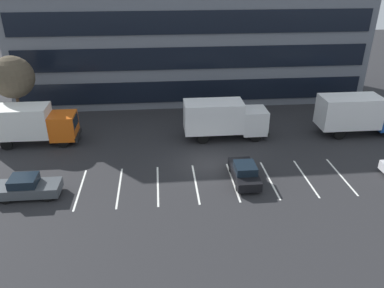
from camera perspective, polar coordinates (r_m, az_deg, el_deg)
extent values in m
plane|color=#262628|center=(30.42, 2.69, -3.20)|extent=(120.00, 120.00, 0.00)
cube|color=slate|center=(45.04, -0.30, 16.38)|extent=(38.67, 10.00, 14.40)
cube|color=black|center=(41.42, 0.33, 8.03)|extent=(37.12, 0.16, 2.30)
cube|color=black|center=(40.44, 0.34, 12.88)|extent=(37.12, 0.16, 2.30)
cube|color=black|center=(39.75, 0.36, 17.94)|extent=(37.12, 0.16, 2.30)
cube|color=silver|center=(28.53, -16.58, -6.56)|extent=(0.14, 5.40, 0.01)
cube|color=silver|center=(28.08, -10.95, -6.44)|extent=(0.14, 5.40, 0.01)
cube|color=silver|center=(27.91, -5.19, -6.24)|extent=(0.14, 5.40, 0.01)
cube|color=silver|center=(28.01, 0.57, -5.98)|extent=(0.14, 5.40, 0.01)
cube|color=silver|center=(28.40, 6.23, -5.67)|extent=(0.14, 5.40, 0.01)
cube|color=silver|center=(29.05, 11.68, -5.32)|extent=(0.14, 5.40, 0.01)
cube|color=silver|center=(29.94, 16.84, -4.94)|extent=(0.14, 5.40, 0.01)
cube|color=silver|center=(31.07, 21.66, -4.55)|extent=(0.14, 5.40, 0.01)
cube|color=white|center=(37.77, 22.67, 4.57)|extent=(5.49, 2.64, 2.85)
cylinder|color=black|center=(41.16, 26.44, 2.91)|extent=(1.06, 0.32, 1.06)
cylinder|color=black|center=(38.80, 20.10, 2.78)|extent=(1.06, 0.32, 1.06)
cylinder|color=black|center=(37.02, 21.43, 1.43)|extent=(1.06, 0.32, 1.06)
cube|color=white|center=(34.99, 9.31, 3.52)|extent=(2.23, 2.43, 2.23)
cube|color=black|center=(35.11, 11.10, 4.23)|extent=(0.06, 2.04, 0.98)
cube|color=white|center=(34.06, 3.25, 4.20)|extent=(5.26, 2.53, 2.73)
cube|color=black|center=(35.67, 11.01, 2.14)|extent=(0.20, 2.43, 0.40)
cylinder|color=black|center=(36.35, 8.80, 2.54)|extent=(1.01, 0.30, 1.01)
cylinder|color=black|center=(34.52, 9.59, 1.15)|extent=(1.01, 0.30, 1.01)
cylinder|color=black|center=(35.53, 1.26, 2.28)|extent=(1.01, 0.30, 1.01)
cylinder|color=black|center=(33.65, 1.66, 0.84)|extent=(1.01, 0.30, 1.01)
cube|color=#D85914|center=(35.35, -18.86, 2.63)|extent=(2.21, 2.42, 2.21)
cube|color=black|center=(34.93, -17.23, 3.38)|extent=(0.06, 2.03, 0.97)
cube|color=white|center=(36.23, -24.71, 3.11)|extent=(5.23, 2.52, 2.72)
cube|color=black|center=(35.46, -16.82, 1.31)|extent=(0.20, 2.42, 0.40)
cylinder|color=black|center=(36.70, -18.28, 1.69)|extent=(1.01, 0.30, 1.01)
cylinder|color=black|center=(34.87, -18.94, 0.28)|extent=(1.01, 0.30, 1.01)
cylinder|color=black|center=(38.09, -25.27, 1.34)|extent=(1.01, 0.30, 1.01)
cylinder|color=black|center=(36.33, -26.25, -0.04)|extent=(1.01, 0.30, 1.01)
cube|color=black|center=(28.36, 7.90, -4.49)|extent=(1.73, 4.12, 0.67)
cube|color=black|center=(27.87, 8.06, -3.61)|extent=(1.52, 1.73, 0.58)
cylinder|color=black|center=(29.46, 5.89, -3.74)|extent=(0.21, 0.58, 0.58)
cylinder|color=black|center=(29.77, 8.72, -3.58)|extent=(0.21, 0.58, 0.58)
cylinder|color=black|center=(27.26, 6.91, -6.49)|extent=(0.21, 0.58, 0.58)
cylinder|color=black|center=(27.59, 9.97, -6.29)|extent=(0.21, 0.58, 0.58)
cube|color=#474C51|center=(28.67, -23.49, -6.23)|extent=(4.31, 1.81, 0.70)
cube|color=black|center=(28.42, -24.14, -5.12)|extent=(1.81, 1.59, 0.60)
cylinder|color=black|center=(29.04, -20.38, -5.88)|extent=(0.60, 0.22, 0.60)
cylinder|color=black|center=(27.78, -21.11, -7.58)|extent=(0.60, 0.22, 0.60)
cylinder|color=black|center=(29.91, -25.50, -5.92)|extent=(0.60, 0.22, 0.60)
cylinder|color=black|center=(28.68, -26.45, -7.57)|extent=(0.60, 0.22, 0.60)
cylinder|color=#473323|center=(39.25, -24.57, 4.40)|extent=(0.28, 0.28, 3.78)
sphere|color=#4C4233|center=(38.26, -25.52, 9.11)|extent=(3.85, 3.85, 3.85)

